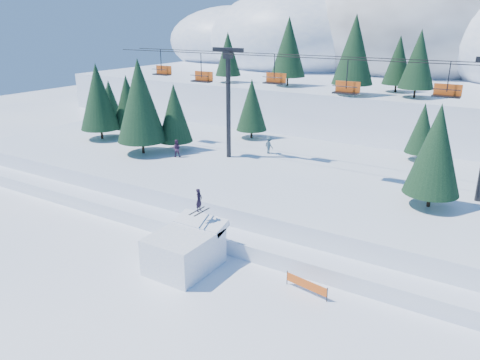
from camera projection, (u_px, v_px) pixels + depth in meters
The scene contains 10 objects.
ground at pixel (189, 292), 27.43m from camera, with size 160.00×160.00×0.00m, color white.
mid_shelf at pixel (314, 185), 41.47m from camera, with size 70.00×22.00×2.50m, color white.
berm at pixel (257, 234), 33.67m from camera, with size 70.00×6.00×1.10m, color white.
mountain_ridge at pixel (412, 51), 85.68m from camera, with size 119.00×60.49×26.46m.
jump_kicker at pixel (185, 249), 29.80m from camera, with size 3.56×4.85×4.97m.
chairlift at pixel (333, 95), 38.28m from camera, with size 46.00×3.21×10.28m.
conifer_stand at pixel (319, 123), 39.82m from camera, with size 62.29×16.31×9.27m.
distant_skiers at pixel (303, 158), 42.28m from camera, with size 28.61×6.86×1.75m.
banner_near at pixel (307, 285), 27.24m from camera, with size 2.82×0.55×0.90m.
banner_far at pixel (346, 279), 27.80m from camera, with size 2.86×0.15×0.90m.
Camera 1 is at (15.13, -18.61, 15.17)m, focal length 35.00 mm.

